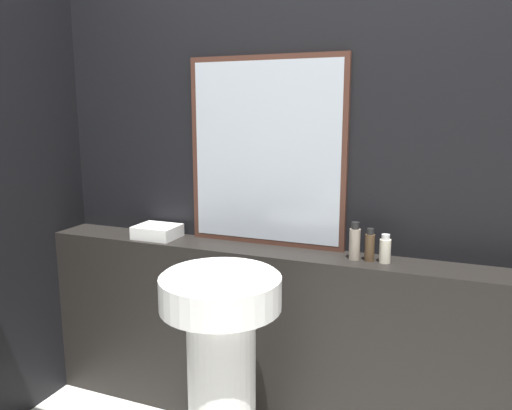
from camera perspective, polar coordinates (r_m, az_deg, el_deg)
The scene contains 8 objects.
wall_back at distance 2.39m, azimuth 3.72°, elevation 4.11°, with size 8.00×0.06×2.50m.
vanity_counter at distance 2.48m, azimuth 2.39°, elevation -15.12°, with size 2.43×0.23×0.89m.
pedestal_sink at distance 2.06m, azimuth -3.97°, elevation -17.34°, with size 0.47×0.47×0.92m.
mirror at distance 2.36m, azimuth 1.16°, elevation 6.03°, with size 0.77×0.03×0.89m.
towel_stack at distance 2.60m, azimuth -11.21°, elevation -2.99°, with size 0.21×0.18×0.06m.
shampoo_bottle at distance 2.21m, azimuth 11.22°, elevation -4.20°, with size 0.05×0.05×0.17m.
conditioner_bottle at distance 2.21m, azimuth 12.86°, elevation -4.59°, with size 0.04×0.04×0.14m.
lotion_bottle at distance 2.20m, azimuth 14.54°, elevation -4.96°, with size 0.05×0.05×0.12m.
Camera 1 is at (0.74, -0.91, 1.53)m, focal length 35.00 mm.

